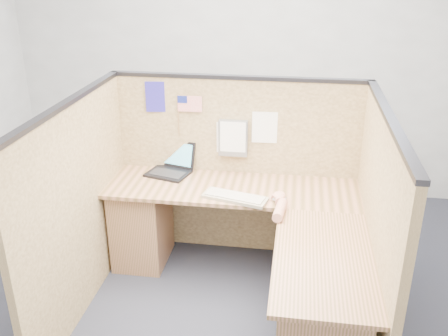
% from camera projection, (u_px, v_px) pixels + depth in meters
% --- Properties ---
extents(floor, '(5.00, 5.00, 0.00)m').
position_uv_depth(floor, '(218.00, 320.00, 3.54)').
color(floor, black).
rests_on(floor, ground).
extents(wall_back, '(5.00, 0.00, 5.00)m').
position_uv_depth(wall_back, '(254.00, 61.00, 5.03)').
color(wall_back, '#9D9FA2').
rests_on(wall_back, floor).
extents(cubicle_partitions, '(2.06, 1.83, 1.53)m').
position_uv_depth(cubicle_partitions, '(227.00, 197.00, 3.62)').
color(cubicle_partitions, brown).
rests_on(cubicle_partitions, floor).
extents(l_desk, '(1.95, 1.75, 0.73)m').
position_uv_depth(l_desk, '(250.00, 254.00, 3.62)').
color(l_desk, brown).
rests_on(l_desk, floor).
extents(laptop, '(0.38, 0.39, 0.24)m').
position_uv_depth(laptop, '(170.00, 165.00, 4.12)').
color(laptop, black).
rests_on(laptop, l_desk).
extents(keyboard, '(0.50, 0.28, 0.03)m').
position_uv_depth(keyboard, '(235.00, 197.00, 3.67)').
color(keyboard, gray).
rests_on(keyboard, l_desk).
extents(mouse, '(0.12, 0.08, 0.04)m').
position_uv_depth(mouse, '(279.00, 199.00, 3.63)').
color(mouse, silver).
rests_on(mouse, l_desk).
extents(hand_forearm, '(0.11, 0.38, 0.08)m').
position_uv_depth(hand_forearm, '(280.00, 205.00, 3.50)').
color(hand_forearm, tan).
rests_on(hand_forearm, l_desk).
extents(blue_poster, '(0.19, 0.03, 0.25)m').
position_uv_depth(blue_poster, '(157.00, 97.00, 3.98)').
color(blue_poster, '#262094').
rests_on(blue_poster, cubicle_partitions).
extents(american_flag, '(0.20, 0.01, 0.34)m').
position_uv_depth(american_flag, '(187.00, 105.00, 3.95)').
color(american_flag, olive).
rests_on(american_flag, cubicle_partitions).
extents(file_holder, '(0.23, 0.05, 0.30)m').
position_uv_depth(file_holder, '(233.00, 138.00, 3.99)').
color(file_holder, slate).
rests_on(file_holder, cubicle_partitions).
extents(paper_left, '(0.20, 0.02, 0.26)m').
position_uv_depth(paper_left, '(228.00, 138.00, 4.02)').
color(paper_left, white).
rests_on(paper_left, cubicle_partitions).
extents(paper_right, '(0.20, 0.01, 0.25)m').
position_uv_depth(paper_right, '(265.00, 128.00, 3.94)').
color(paper_right, white).
rests_on(paper_right, cubicle_partitions).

